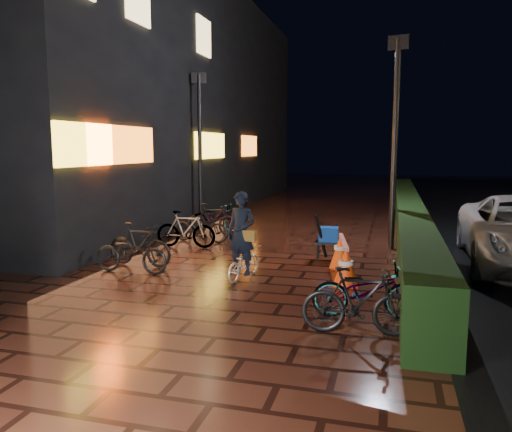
% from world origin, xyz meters
% --- Properties ---
extents(ground, '(80.00, 80.00, 0.00)m').
position_xyz_m(ground, '(0.00, 0.00, 0.00)').
color(ground, '#381911').
rests_on(ground, ground).
extents(hedge, '(0.70, 20.00, 1.00)m').
position_xyz_m(hedge, '(3.30, 8.00, 0.50)').
color(hedge, black).
rests_on(hedge, ground).
extents(storefront_block, '(12.09, 22.00, 9.00)m').
position_xyz_m(storefront_block, '(-9.50, 11.50, 4.50)').
color(storefront_block, black).
rests_on(storefront_block, ground).
extents(lamp_post_hedge, '(0.50, 0.19, 5.21)m').
position_xyz_m(lamp_post_hedge, '(2.81, 5.19, 2.87)').
color(lamp_post_hedge, black).
rests_on(lamp_post_hedge, ground).
extents(lamp_post_sf, '(0.46, 0.20, 4.86)m').
position_xyz_m(lamp_post_sf, '(-3.18, 7.31, 2.68)').
color(lamp_post_sf, black).
rests_on(lamp_post_sf, ground).
extents(cyclist, '(0.67, 1.25, 1.71)m').
position_xyz_m(cyclist, '(0.04, 1.32, 0.64)').
color(cyclist, white).
rests_on(cyclist, ground).
extents(traffic_barrier, '(0.70, 1.83, 0.74)m').
position_xyz_m(traffic_barrier, '(1.90, 2.03, 0.37)').
color(traffic_barrier, '#FF400D').
rests_on(traffic_barrier, ground).
extents(cart_assembly, '(0.61, 0.63, 1.10)m').
position_xyz_m(cart_assembly, '(1.44, 3.34, 0.56)').
color(cart_assembly, black).
rests_on(cart_assembly, ground).
extents(parked_bikes_storefront, '(1.88, 5.79, 0.94)m').
position_xyz_m(parked_bikes_storefront, '(-2.28, 3.96, 0.44)').
color(parked_bikes_storefront, black).
rests_on(parked_bikes_storefront, ground).
extents(parked_bikes_hedge, '(1.70, 1.42, 0.94)m').
position_xyz_m(parked_bikes_hedge, '(2.44, -0.65, 0.44)').
color(parked_bikes_hedge, black).
rests_on(parked_bikes_hedge, ground).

